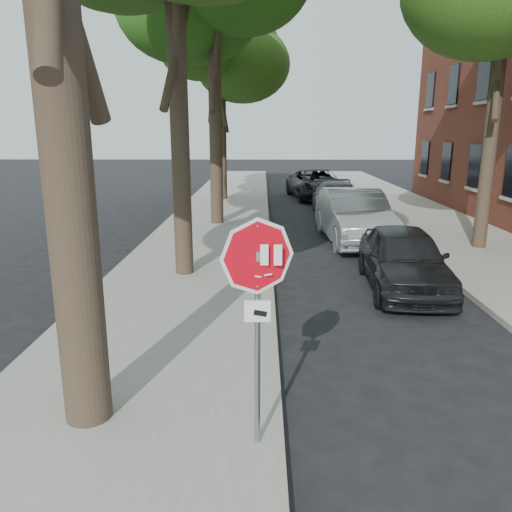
{
  "coord_description": "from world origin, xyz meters",
  "views": [
    {
      "loc": [
        -0.65,
        -5.02,
        3.58
      ],
      "look_at": [
        -0.73,
        1.05,
        2.05
      ],
      "focal_mm": 35.0,
      "sensor_mm": 36.0,
      "label": 1
    }
  ],
  "objects": [
    {
      "name": "sidewalk_right",
      "position": [
        6.0,
        12.0,
        0.06
      ],
      "size": [
        4.0,
        55.0,
        0.12
      ],
      "primitive_type": "cube",
      "color": "gray",
      "rests_on": "ground"
    },
    {
      "name": "car_b",
      "position": [
        2.35,
        11.16,
        0.86
      ],
      "size": [
        2.06,
        5.3,
        1.72
      ],
      "primitive_type": "imported",
      "rotation": [
        0.0,
        0.0,
        0.05
      ],
      "color": "#A2A5A9",
      "rests_on": "ground"
    },
    {
      "name": "sidewalk_left",
      "position": [
        -2.5,
        12.0,
        0.06
      ],
      "size": [
        4.0,
        55.0,
        0.12
      ],
      "primitive_type": "cube",
      "color": "gray",
      "rests_on": "ground"
    },
    {
      "name": "tree_mid_b",
      "position": [
        -2.42,
        14.12,
        8.0
      ],
      "size": [
        5.88,
        5.46,
        10.36
      ],
      "color": "black",
      "rests_on": "sidewalk_left"
    },
    {
      "name": "car_c",
      "position": [
        2.6,
        16.5,
        0.71
      ],
      "size": [
        2.06,
        4.89,
        1.41
      ],
      "primitive_type": "imported",
      "rotation": [
        0.0,
        0.0,
        -0.02
      ],
      "color": "#434246",
      "rests_on": "ground"
    },
    {
      "name": "car_d",
      "position": [
        2.29,
        22.05,
        0.78
      ],
      "size": [
        3.26,
        5.92,
        1.57
      ],
      "primitive_type": "imported",
      "rotation": [
        0.0,
        0.0,
        0.12
      ],
      "color": "black",
      "rests_on": "ground"
    },
    {
      "name": "tree_far",
      "position": [
        -2.72,
        21.11,
        7.21
      ],
      "size": [
        5.29,
        4.91,
        9.33
      ],
      "color": "black",
      "rests_on": "sidewalk_left"
    },
    {
      "name": "stop_sign",
      "position": [
        -0.7,
        -0.03,
        1.95
      ],
      "size": [
        0.76,
        0.34,
        2.61
      ],
      "color": "gray",
      "rests_on": "sidewalk_left"
    },
    {
      "name": "curb_left",
      "position": [
        -0.45,
        12.0,
        0.07
      ],
      "size": [
        0.12,
        55.0,
        0.13
      ],
      "primitive_type": "cube",
      "color": "#9E9384",
      "rests_on": "ground"
    },
    {
      "name": "car_a",
      "position": [
        2.6,
        6.11,
        0.73
      ],
      "size": [
        1.99,
        4.38,
        1.46
      ],
      "primitive_type": "imported",
      "rotation": [
        0.0,
        0.0,
        -0.07
      ],
      "color": "black",
      "rests_on": "ground"
    },
    {
      "name": "ground",
      "position": [
        0.0,
        0.0,
        0.0
      ],
      "size": [
        120.0,
        120.0,
        0.0
      ],
      "primitive_type": "plane",
      "color": "black",
      "rests_on": "ground"
    },
    {
      "name": "curb_right",
      "position": [
        3.95,
        12.0,
        0.07
      ],
      "size": [
        0.12,
        55.0,
        0.13
      ],
      "primitive_type": "cube",
      "color": "#9E9384",
      "rests_on": "ground"
    }
  ]
}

